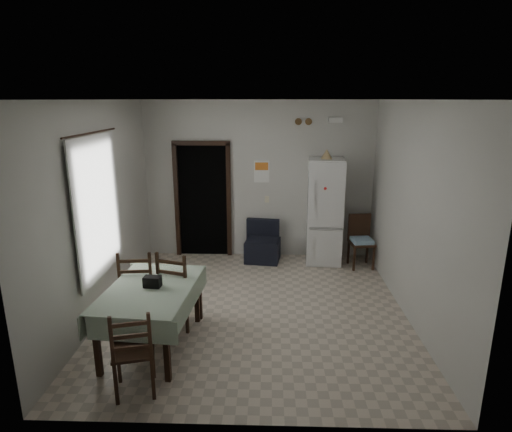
{
  "coord_description": "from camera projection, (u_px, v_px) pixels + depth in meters",
  "views": [
    {
      "loc": [
        0.19,
        -5.54,
        2.91
      ],
      "look_at": [
        0.0,
        0.5,
        1.25
      ],
      "focal_mm": 30.0,
      "sensor_mm": 36.0,
      "label": 1
    }
  ],
  "objects": [
    {
      "name": "curtain_rod",
      "position": [
        92.0,
        133.0,
        5.32
      ],
      "size": [
        0.02,
        1.6,
        0.02
      ],
      "primitive_type": "cylinder",
      "rotation": [
        1.57,
        0.0,
        0.0
      ],
      "color": "black",
      "rests_on": "ground"
    },
    {
      "name": "ceiling",
      "position": [
        255.0,
        100.0,
        5.35
      ],
      "size": [
        4.2,
        4.5,
        0.02
      ],
      "primitive_type": null,
      "color": "white",
      "rests_on": "ground"
    },
    {
      "name": "calendar_image",
      "position": [
        262.0,
        166.0,
        7.81
      ],
      "size": [
        0.24,
        0.01,
        0.14
      ],
      "primitive_type": "cube",
      "color": "orange",
      "rests_on": "ground"
    },
    {
      "name": "window_recess",
      "position": [
        90.0,
        207.0,
        5.57
      ],
      "size": [
        0.1,
        1.2,
        1.6
      ],
      "primitive_type": "cube",
      "color": "silver",
      "rests_on": "ground"
    },
    {
      "name": "light_switch",
      "position": [
        267.0,
        199.0,
        7.97
      ],
      "size": [
        0.08,
        0.02,
        0.12
      ],
      "primitive_type": "cube",
      "color": "beige",
      "rests_on": "ground"
    },
    {
      "name": "corner_chair",
      "position": [
        362.0,
        242.0,
        7.55
      ],
      "size": [
        0.45,
        0.45,
        0.93
      ],
      "primitive_type": null,
      "rotation": [
        0.0,
        0.0,
        0.11
      ],
      "color": "black",
      "rests_on": "ground"
    },
    {
      "name": "curtain",
      "position": [
        98.0,
        207.0,
        5.57
      ],
      "size": [
        0.02,
        1.45,
        1.85
      ],
      "primitive_type": "cube",
      "color": "silver",
      "rests_on": "ground"
    },
    {
      "name": "vent_left",
      "position": [
        298.0,
        122.0,
        7.58
      ],
      "size": [
        0.12,
        0.03,
        0.12
      ],
      "primitive_type": "cylinder",
      "rotation": [
        1.57,
        0.0,
        0.0
      ],
      "color": "brown",
      "rests_on": "ground"
    },
    {
      "name": "wall_right",
      "position": [
        413.0,
        213.0,
        5.67
      ],
      "size": [
        0.02,
        4.5,
        2.9
      ],
      "primitive_type": null,
      "color": "beige",
      "rests_on": "ground"
    },
    {
      "name": "wall_left",
      "position": [
        100.0,
        210.0,
        5.79
      ],
      "size": [
        0.02,
        4.5,
        2.9
      ],
      "primitive_type": null,
      "color": "beige",
      "rests_on": "ground"
    },
    {
      "name": "tan_cone",
      "position": [
        327.0,
        154.0,
        7.37
      ],
      "size": [
        0.22,
        0.22,
        0.16
      ],
      "primitive_type": "cone",
      "rotation": [
        0.0,
        0.0,
        -0.07
      ],
      "color": "tan",
      "rests_on": "fridge"
    },
    {
      "name": "black_bag",
      "position": [
        152.0,
        282.0,
        5.02
      ],
      "size": [
        0.21,
        0.14,
        0.13
      ],
      "primitive_type": "cube",
      "rotation": [
        0.0,
        0.0,
        -0.1
      ],
      "color": "black",
      "rests_on": "dining_table"
    },
    {
      "name": "navy_seat",
      "position": [
        263.0,
        242.0,
        7.87
      ],
      "size": [
        0.68,
        0.67,
        0.74
      ],
      "primitive_type": null,
      "rotation": [
        0.0,
        0.0,
        -0.13
      ],
      "color": "black",
      "rests_on": "ground"
    },
    {
      "name": "emergency_light",
      "position": [
        335.0,
        120.0,
        7.53
      ],
      "size": [
        0.25,
        0.07,
        0.09
      ],
      "primitive_type": "cube",
      "color": "white",
      "rests_on": "ground"
    },
    {
      "name": "doorway",
      "position": [
        205.0,
        198.0,
        8.23
      ],
      "size": [
        1.06,
        0.52,
        2.22
      ],
      "color": "black",
      "rests_on": "ground"
    },
    {
      "name": "calendar",
      "position": [
        262.0,
        172.0,
        7.84
      ],
      "size": [
        0.28,
        0.02,
        0.4
      ],
      "primitive_type": "cube",
      "color": "white",
      "rests_on": "ground"
    },
    {
      "name": "dining_chair_far_left",
      "position": [
        140.0,
        286.0,
        5.63
      ],
      "size": [
        0.49,
        0.49,
        1.06
      ],
      "primitive_type": null,
      "rotation": [
        0.0,
        0.0,
        3.23
      ],
      "color": "black",
      "rests_on": "ground"
    },
    {
      "name": "dining_chair_far_right",
      "position": [
        180.0,
        287.0,
        5.6
      ],
      "size": [
        0.56,
        0.56,
        1.05
      ],
      "primitive_type": null,
      "rotation": [
        0.0,
        0.0,
        2.84
      ],
      "color": "black",
      "rests_on": "ground"
    },
    {
      "name": "dining_table",
      "position": [
        152.0,
        317.0,
        5.12
      ],
      "size": [
        1.09,
        1.55,
        0.77
      ],
      "primitive_type": null,
      "rotation": [
        0.0,
        0.0,
        -0.08
      ],
      "color": "#93A78F",
      "rests_on": "ground"
    },
    {
      "name": "wall_back",
      "position": [
        259.0,
        181.0,
        7.9
      ],
      "size": [
        4.2,
        0.02,
        2.9
      ],
      "primitive_type": null,
      "color": "beige",
      "rests_on": "ground"
    },
    {
      "name": "vent_right",
      "position": [
        309.0,
        122.0,
        7.57
      ],
      "size": [
        0.12,
        0.03,
        0.12
      ],
      "primitive_type": "cylinder",
      "rotation": [
        1.57,
        0.0,
        0.0
      ],
      "color": "brown",
      "rests_on": "ground"
    },
    {
      "name": "ground",
      "position": [
        255.0,
        309.0,
        6.11
      ],
      "size": [
        4.5,
        4.5,
        0.0
      ],
      "primitive_type": "plane",
      "color": "beige",
      "rests_on": "ground"
    },
    {
      "name": "wall_front",
      "position": [
        246.0,
        280.0,
        3.56
      ],
      "size": [
        4.2,
        0.02,
        2.9
      ],
      "primitive_type": null,
      "color": "beige",
      "rests_on": "ground"
    },
    {
      "name": "fridge",
      "position": [
        325.0,
        211.0,
        7.69
      ],
      "size": [
        0.66,
        0.66,
        1.91
      ],
      "primitive_type": null,
      "rotation": [
        0.0,
        0.0,
        -0.08
      ],
      "color": "silver",
      "rests_on": "ground"
    },
    {
      "name": "dining_chair_near_head",
      "position": [
        133.0,
        349.0,
        4.29
      ],
      "size": [
        0.5,
        0.5,
        0.95
      ],
      "primitive_type": null,
      "rotation": [
        0.0,
        0.0,
        3.4
      ],
      "color": "black",
      "rests_on": "ground"
    }
  ]
}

